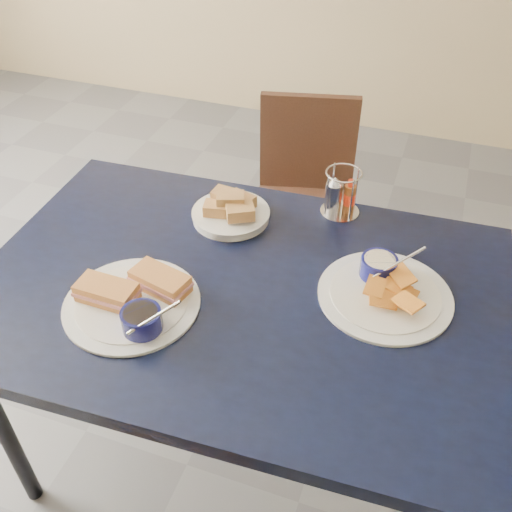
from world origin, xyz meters
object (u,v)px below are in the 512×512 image
(dining_table, at_px, (239,303))
(sandwich_plate, at_px, (134,299))
(chair_far, at_px, (309,187))
(bread_basket, at_px, (231,211))
(condiment_caddy, at_px, (340,195))
(plantain_plate, at_px, (384,287))

(dining_table, bearing_deg, sandwich_plate, -144.36)
(dining_table, xyz_separation_m, sandwich_plate, (-0.20, -0.15, 0.08))
(chair_far, distance_m, bread_basket, 0.75)
(chair_far, relative_size, bread_basket, 3.73)
(sandwich_plate, height_order, condiment_caddy, condiment_caddy)
(plantain_plate, xyz_separation_m, condiment_caddy, (-0.18, 0.29, 0.04))
(condiment_caddy, bearing_deg, bread_basket, -154.76)
(dining_table, height_order, bread_basket, bread_basket)
(chair_far, distance_m, condiment_caddy, 0.68)
(chair_far, relative_size, sandwich_plate, 2.45)
(sandwich_plate, distance_m, bread_basket, 0.41)
(bread_basket, bearing_deg, plantain_plate, -19.08)
(bread_basket, distance_m, condiment_caddy, 0.31)
(dining_table, height_order, sandwich_plate, sandwich_plate)
(dining_table, distance_m, condiment_caddy, 0.43)
(sandwich_plate, height_order, bread_basket, sandwich_plate)
(sandwich_plate, relative_size, condiment_caddy, 2.39)
(dining_table, height_order, chair_far, chair_far)
(bread_basket, bearing_deg, chair_far, 84.67)
(condiment_caddy, bearing_deg, sandwich_plate, -124.53)
(sandwich_plate, relative_size, bread_basket, 1.52)
(bread_basket, bearing_deg, dining_table, -64.90)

